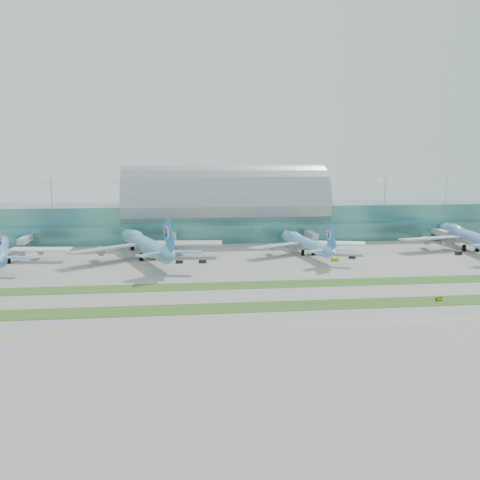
{
  "coord_description": "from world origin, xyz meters",
  "views": [
    {
      "loc": [
        -30.17,
        -188.42,
        45.24
      ],
      "look_at": [
        0.0,
        55.0,
        9.0
      ],
      "focal_mm": 40.0,
      "sensor_mm": 36.0,
      "label": 1
    }
  ],
  "objects": [
    {
      "name": "ground",
      "position": [
        0.0,
        0.0,
        0.0
      ],
      "size": [
        700.0,
        700.0,
        0.0
      ],
      "primitive_type": "plane",
      "color": "gray",
      "rests_on": "ground"
    },
    {
      "name": "gse_c",
      "position": [
        -28.26,
        48.58,
        0.62
      ],
      "size": [
        3.35,
        1.76,
        1.25
      ],
      "primitive_type": "cube",
      "rotation": [
        0.0,
        0.0,
        -0.03
      ],
      "color": "black",
      "rests_on": "ground"
    },
    {
      "name": "gse_f",
      "position": [
        52.59,
        50.14,
        0.64
      ],
      "size": [
        3.43,
        2.52,
        1.28
      ],
      "primitive_type": "cube",
      "rotation": [
        0.0,
        0.0,
        -0.27
      ],
      "color": "black",
      "rests_on": "ground"
    },
    {
      "name": "taxiline_d",
      "position": [
        0.0,
        40.0,
        0.01
      ],
      "size": [
        420.0,
        0.35,
        0.01
      ],
      "primitive_type": "cube",
      "color": "yellow",
      "rests_on": "ground"
    },
    {
      "name": "taxiline_c",
      "position": [
        0.0,
        18.0,
        0.01
      ],
      "size": [
        420.0,
        0.35,
        0.01
      ],
      "primitive_type": "cube",
      "color": "yellow",
      "rests_on": "ground"
    },
    {
      "name": "gse_d",
      "position": [
        -17.79,
        47.82,
        0.71
      ],
      "size": [
        3.58,
        2.04,
        1.42
      ],
      "primitive_type": "cube",
      "rotation": [
        0.0,
        0.0,
        -0.14
      ],
      "color": "black",
      "rests_on": "ground"
    },
    {
      "name": "terminal",
      "position": [
        0.01,
        128.79,
        14.23
      ],
      "size": [
        340.0,
        69.1,
        36.0
      ],
      "color": "#3D7A75",
      "rests_on": "ground"
    },
    {
      "name": "taxiway_sign_east",
      "position": [
        55.46,
        -27.61,
        0.57
      ],
      "size": [
        2.69,
        1.11,
        1.16
      ],
      "rotation": [
        0.0,
        0.0,
        0.31
      ],
      "color": "black",
      "rests_on": "ground"
    },
    {
      "name": "gse_e",
      "position": [
        42.63,
        45.3,
        0.71
      ],
      "size": [
        3.4,
        2.18,
        1.42
      ],
      "primitive_type": "cube",
      "rotation": [
        0.0,
        0.0,
        0.13
      ],
      "color": "gold",
      "rests_on": "ground"
    },
    {
      "name": "taxiline_b",
      "position": [
        0.0,
        -14.0,
        0.01
      ],
      "size": [
        420.0,
        0.35,
        0.01
      ],
      "primitive_type": "cube",
      "color": "yellow",
      "rests_on": "ground"
    },
    {
      "name": "airliner_c",
      "position": [
        33.59,
        64.99,
        5.76
      ],
      "size": [
        59.31,
        67.78,
        18.66
      ],
      "rotation": [
        0.0,
        0.0,
        0.12
      ],
      "color": "#70BDF7",
      "rests_on": "ground"
    },
    {
      "name": "grass_strip_near",
      "position": [
        0.0,
        -28.0,
        0.04
      ],
      "size": [
        420.0,
        12.0,
        0.08
      ],
      "primitive_type": "cube",
      "color": "#2D591E",
      "rests_on": "ground"
    },
    {
      "name": "airliner_b",
      "position": [
        -43.86,
        62.34,
        7.11
      ],
      "size": [
        70.27,
        81.57,
        23.06
      ],
      "rotation": [
        0.0,
        0.0,
        0.31
      ],
      "color": "#60ADD3",
      "rests_on": "ground"
    },
    {
      "name": "grass_strip_far",
      "position": [
        0.0,
        2.0,
        0.04
      ],
      "size": [
        420.0,
        12.0,
        0.08
      ],
      "primitive_type": "cube",
      "color": "#2D591E",
      "rests_on": "ground"
    },
    {
      "name": "airliner_d",
      "position": [
        119.51,
        66.89,
        7.08
      ],
      "size": [
        72.65,
        83.24,
        22.96
      ],
      "rotation": [
        0.0,
        0.0,
        -0.16
      ],
      "color": "#5B8AC9",
      "rests_on": "ground"
    },
    {
      "name": "airliner_a",
      "position": [
        -107.71,
        60.43,
        5.89
      ],
      "size": [
        58.93,
        68.17,
        19.1
      ],
      "rotation": [
        0.0,
        0.0,
        0.27
      ],
      "color": "#5B95C9",
      "rests_on": "ground"
    },
    {
      "name": "taxiline_a",
      "position": [
        0.0,
        -48.0,
        0.01
      ],
      "size": [
        420.0,
        0.35,
        0.01
      ],
      "primitive_type": "cube",
      "color": "yellow",
      "rests_on": "ground"
    },
    {
      "name": "gse_g",
      "position": [
        107.63,
        53.79,
        0.91
      ],
      "size": [
        3.84,
        2.79,
        1.83
      ],
      "primitive_type": "cube",
      "rotation": [
        0.0,
        0.0,
        0.31
      ],
      "color": "black",
      "rests_on": "ground"
    }
  ]
}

